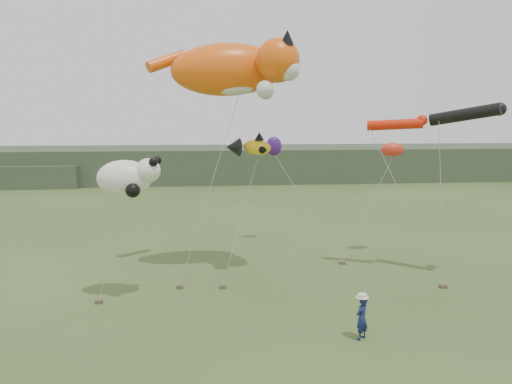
% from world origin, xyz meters
% --- Properties ---
extents(ground, '(120.00, 120.00, 0.00)m').
position_xyz_m(ground, '(0.00, 0.00, 0.00)').
color(ground, '#385123').
rests_on(ground, ground).
extents(headland, '(90.00, 13.00, 4.00)m').
position_xyz_m(headland, '(-3.11, 44.69, 1.92)').
color(headland, '#2D3D28').
rests_on(headland, ground).
extents(festival_attendant, '(0.68, 0.67, 1.58)m').
position_xyz_m(festival_attendant, '(1.89, -0.86, 0.79)').
color(festival_attendant, navy).
rests_on(festival_attendant, ground).
extents(sandbag_anchors, '(15.74, 4.72, 0.15)m').
position_xyz_m(sandbag_anchors, '(-0.96, 5.13, 0.08)').
color(sandbag_anchors, brown).
rests_on(sandbag_anchors, ground).
extents(cat_kite, '(7.38, 3.94, 3.14)m').
position_xyz_m(cat_kite, '(-1.90, 7.37, 10.12)').
color(cat_kite, '#F2590D').
rests_on(cat_kite, ground).
extents(fish_kite, '(2.48, 1.63, 1.20)m').
position_xyz_m(fish_kite, '(-1.41, 7.54, 6.35)').
color(fish_kite, yellow).
rests_on(fish_kite, ground).
extents(tube_kites, '(5.95, 3.32, 1.37)m').
position_xyz_m(tube_kites, '(7.86, 5.97, 7.79)').
color(tube_kites, black).
rests_on(tube_kites, ground).
extents(panda_kite, '(2.70, 1.75, 1.68)m').
position_xyz_m(panda_kite, '(-6.77, 3.97, 5.32)').
color(panda_kite, white).
rests_on(panda_kite, ground).
extents(misc_kites, '(7.37, 4.12, 1.18)m').
position_xyz_m(misc_kites, '(3.85, 11.41, 6.02)').
color(misc_kites, red).
rests_on(misc_kites, ground).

